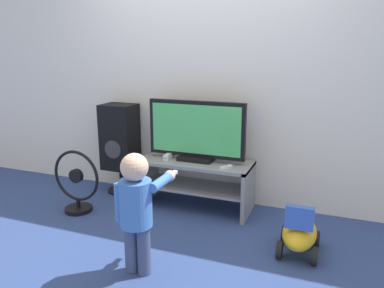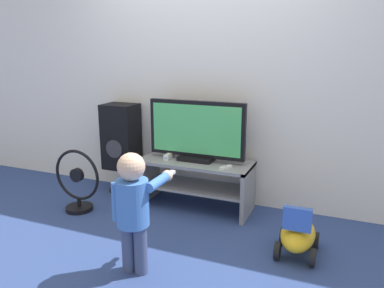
# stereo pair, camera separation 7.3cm
# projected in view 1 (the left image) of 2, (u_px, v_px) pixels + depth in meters

# --- Properties ---
(ground_plane) EXTENTS (16.00, 16.00, 0.00)m
(ground_plane) POSITION_uv_depth(u_px,v_px,m) (187.00, 216.00, 3.49)
(ground_plane) COLOR navy
(wall_back) EXTENTS (10.00, 0.06, 2.60)m
(wall_back) POSITION_uv_depth(u_px,v_px,m) (207.00, 72.00, 3.65)
(wall_back) COLOR silver
(wall_back) RESTS_ON ground_plane
(tv_stand) EXTENTS (1.08, 0.45, 0.47)m
(tv_stand) POSITION_uv_depth(u_px,v_px,m) (195.00, 177.00, 3.62)
(tv_stand) COLOR gray
(tv_stand) RESTS_ON ground_plane
(television) EXTENTS (0.95, 0.20, 0.57)m
(television) POSITION_uv_depth(u_px,v_px,m) (196.00, 132.00, 3.53)
(television) COLOR black
(television) RESTS_ON tv_stand
(game_console) EXTENTS (0.05, 0.16, 0.05)m
(game_console) POSITION_uv_depth(u_px,v_px,m) (169.00, 156.00, 3.64)
(game_console) COLOR white
(game_console) RESTS_ON tv_stand
(remote_primary) EXTENTS (0.09, 0.13, 0.03)m
(remote_primary) POSITION_uv_depth(u_px,v_px,m) (226.00, 167.00, 3.35)
(remote_primary) COLOR white
(remote_primary) RESTS_ON tv_stand
(child) EXTENTS (0.33, 0.48, 0.86)m
(child) POSITION_uv_depth(u_px,v_px,m) (137.00, 204.00, 2.50)
(child) COLOR #3F4C72
(child) RESTS_ON ground_plane
(speaker_tower) EXTENTS (0.35, 0.31, 0.96)m
(speaker_tower) POSITION_uv_depth(u_px,v_px,m) (120.00, 139.00, 3.97)
(speaker_tower) COLOR black
(speaker_tower) RESTS_ON ground_plane
(floor_fan) EXTENTS (0.50, 0.26, 0.60)m
(floor_fan) POSITION_uv_depth(u_px,v_px,m) (77.00, 185.00, 3.53)
(floor_fan) COLOR black
(floor_fan) RESTS_ON ground_plane
(ride_on_toy) EXTENTS (0.29, 0.48, 0.43)m
(ride_on_toy) POSITION_uv_depth(u_px,v_px,m) (300.00, 233.00, 2.82)
(ride_on_toy) COLOR gold
(ride_on_toy) RESTS_ON ground_plane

